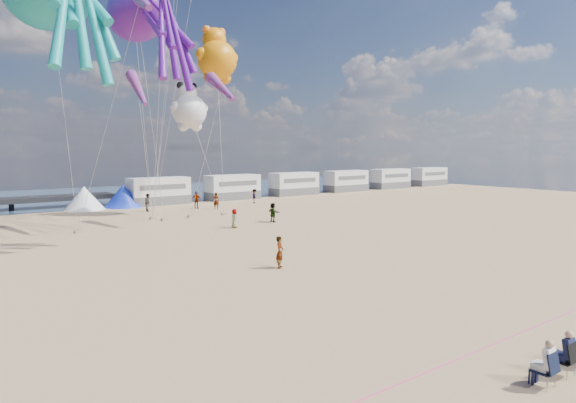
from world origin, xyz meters
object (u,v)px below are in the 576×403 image
(sandbag_d, at_px, (191,216))
(windsock_mid, at_px, (222,88))
(kite_teddy_orange, at_px, (217,60))
(beachgoer_4, at_px, (273,212))
(kite_octopus_purple, at_px, (137,13))
(beachgoer_5, at_px, (216,201))
(beachgoer_7, at_px, (148,203))
(kite_panda, at_px, (190,111))
(standing_person, at_px, (280,252))
(tent_white, at_px, (84,198))
(windsock_left, at_px, (140,1))
(sandbag_b, at_px, (164,219))
(sandbag_c, at_px, (224,214))
(motorhome_0, at_px, (159,191))
(beachgoer_2, at_px, (255,196))
(sandbag_e, at_px, (153,218))
(beachgoer_3, at_px, (196,200))
(sandbag_a, at_px, (78,231))
(motorhome_2, at_px, (294,184))
(tent_blue, at_px, (123,196))
(beachgoer_0, at_px, (234,218))
(motorhome_1, at_px, (233,187))
(motorhome_4, at_px, (390,179))
(windsock_right, at_px, (138,89))
(motorhome_5, at_px, (429,177))
(motorhome_3, at_px, (346,181))

(sandbag_d, distance_m, windsock_mid, 12.06)
(kite_teddy_orange, bearing_deg, sandbag_d, -170.29)
(beachgoer_4, xyz_separation_m, kite_octopus_purple, (-11.12, 0.70, 14.80))
(beachgoer_5, distance_m, kite_teddy_orange, 13.88)
(beachgoer_7, distance_m, kite_panda, 10.07)
(standing_person, height_order, beachgoer_5, beachgoer_5)
(sandbag_d, height_order, windsock_mid, windsock_mid)
(tent_white, bearing_deg, beachgoer_4, -61.17)
(kite_octopus_purple, bearing_deg, windsock_left, -124.60)
(tent_white, distance_m, standing_person, 32.39)
(beachgoer_4, height_order, sandbag_d, beachgoer_4)
(standing_person, distance_m, sandbag_b, 20.28)
(kite_octopus_purple, bearing_deg, sandbag_c, 11.91)
(beachgoer_7, relative_size, sandbag_b, 3.51)
(motorhome_0, bearing_deg, sandbag_c, -84.65)
(beachgoer_2, bearing_deg, sandbag_e, 152.51)
(tent_white, bearing_deg, kite_panda, -51.99)
(beachgoer_3, xyz_separation_m, kite_panda, (-2.25, -3.32, 8.77))
(sandbag_a, bearing_deg, kite_teddy_orange, 15.10)
(kite_teddy_orange, bearing_deg, beachgoer_3, 82.77)
(motorhome_2, distance_m, beachgoer_4, 25.03)
(kite_octopus_purple, relative_size, windsock_left, 1.27)
(motorhome_0, relative_size, kite_teddy_orange, 1.05)
(motorhome_2, relative_size, kite_panda, 1.21)
(sandbag_a, distance_m, kite_octopus_purple, 16.30)
(tent_blue, height_order, beachgoer_0, tent_blue)
(kite_octopus_purple, bearing_deg, motorhome_1, 26.63)
(motorhome_4, relative_size, beachgoer_7, 3.76)
(motorhome_1, bearing_deg, beachgoer_3, -143.20)
(motorhome_4, xyz_separation_m, sandbag_b, (-42.81, -12.26, -1.39))
(motorhome_1, xyz_separation_m, windsock_right, (-17.60, -15.55, 9.19))
(motorhome_4, bearing_deg, beachgoer_2, -169.63)
(motorhome_5, bearing_deg, beachgoer_0, -158.70)
(motorhome_1, distance_m, beachgoer_4, 19.95)
(sandbag_a, bearing_deg, sandbag_b, 15.45)
(motorhome_5, height_order, sandbag_d, motorhome_5)
(windsock_mid, bearing_deg, sandbag_b, 134.21)
(motorhome_5, bearing_deg, beachgoer_3, -172.59)
(motorhome_4, height_order, motorhome_5, same)
(beachgoer_2, bearing_deg, motorhome_4, -37.89)
(beachgoer_4, height_order, windsock_left, windsock_left)
(motorhome_3, height_order, beachgoer_5, motorhome_3)
(motorhome_1, relative_size, motorhome_4, 1.00)
(tent_blue, xyz_separation_m, beachgoer_4, (6.22, -18.56, -0.38))
(motorhome_0, height_order, kite_teddy_orange, kite_teddy_orange)
(beachgoer_7, bearing_deg, beachgoer_5, -101.84)
(motorhome_2, height_order, sandbag_c, motorhome_2)
(motorhome_2, xyz_separation_m, motorhome_3, (9.50, 0.00, 0.00))
(beachgoer_0, distance_m, sandbag_d, 7.62)
(windsock_left, bearing_deg, beachgoer_5, 59.54)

